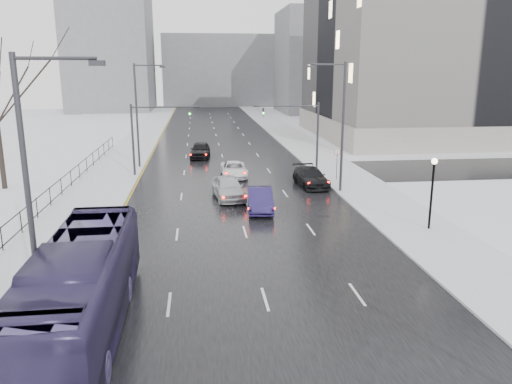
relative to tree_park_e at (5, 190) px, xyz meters
name	(u,v)px	position (x,y,z in m)	size (l,w,h in m)	color
road	(221,153)	(18.20, 16.00, 0.02)	(16.00, 150.00, 0.04)	black
cross_road	(228,174)	(18.20, 4.00, 0.02)	(130.00, 10.00, 0.04)	black
sidewalk_left	(129,154)	(7.70, 16.00, 0.08)	(5.00, 150.00, 0.16)	silver
sidewalk_right	(310,151)	(28.70, 16.00, 0.08)	(5.00, 150.00, 0.16)	silver
park_strip	(41,156)	(-1.80, 16.00, 0.06)	(14.00, 150.00, 0.12)	white
tree_park_e	(5,190)	(0.00, 0.00, 0.00)	(9.45, 9.45, 13.50)	black
iron_fence	(8,231)	(5.20, -14.00, 0.91)	(0.06, 70.00, 1.30)	black
streetlight_r_mid	(340,121)	(26.37, -4.00, 5.62)	(2.95, 0.25, 10.00)	#2D2D33
streetlight_l_near	(34,186)	(10.03, -24.00, 5.62)	(2.95, 0.25, 10.00)	#2D2D33
streetlight_l_far	(139,110)	(10.03, 8.00, 5.62)	(2.95, 0.25, 10.00)	#2D2D33
lamppost_r_mid	(433,183)	(29.20, -14.00, 2.94)	(0.36, 0.36, 4.28)	black
mast_signal_right	(306,129)	(25.53, 4.00, 4.11)	(6.10, 0.33, 6.50)	#2D2D33
mast_signal_left	(145,131)	(10.87, 4.00, 4.11)	(6.10, 0.33, 6.50)	#2D2D33
no_uturn_sign	(337,155)	(27.40, 0.00, 2.30)	(0.60, 0.06, 2.70)	#2D2D33
civic_building	(463,56)	(53.20, 28.00, 11.21)	(41.00, 31.00, 24.80)	gray
bldg_far_right	(334,62)	(46.20, 71.00, 11.00)	(24.00, 20.00, 22.00)	slate
bldg_far_left	(111,49)	(-3.80, 81.00, 14.00)	(18.00, 22.00, 28.00)	slate
bldg_far_center	(221,71)	(22.20, 96.00, 9.00)	(30.00, 18.00, 18.00)	slate
bus	(80,289)	(11.20, -23.92, 1.76)	(2.90, 12.38, 3.45)	#372E59
sedan_center_near	(228,188)	(17.70, -5.08, 0.90)	(2.02, 5.02, 1.71)	#B8BABD
sedan_right_near	(260,200)	(19.68, -8.52, 0.81)	(1.64, 4.70, 1.55)	#241B53
sedan_right_cross	(234,169)	(18.70, 2.62, 0.72)	(2.25, 4.88, 1.36)	white
sedan_right_far	(311,177)	(24.75, -1.69, 0.79)	(2.11, 5.18, 1.50)	black
sedan_center_far	(200,150)	(15.78, 12.98, 0.89)	(2.00, 4.98, 1.70)	black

